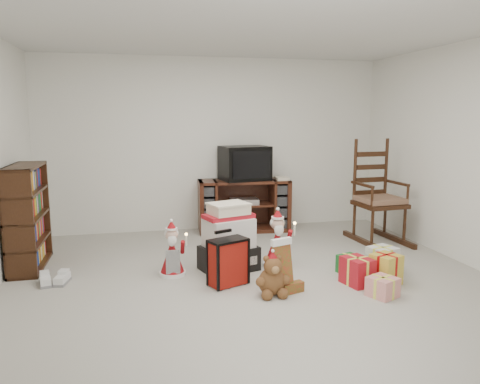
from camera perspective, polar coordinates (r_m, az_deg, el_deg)
The scene contains 13 objects.
room at distance 4.46m, azimuth 2.07°, elevation 3.79°, with size 5.01×5.01×2.51m.
tv_stand at distance 6.83m, azimuth 0.48°, elevation -1.64°, with size 1.34×0.56×0.75m.
bookshelf at distance 5.68m, azimuth -24.47°, elevation -2.96°, with size 0.31×0.94×1.15m.
rocking_chair at distance 6.52m, azimuth 16.35°, elevation -1.58°, with size 0.64×0.98×1.42m.
gift_pile at distance 5.13m, azimuth -1.39°, elevation -6.04°, with size 0.68×0.57×0.73m.
red_suitcase at distance 4.69m, azimuth -1.46°, elevation -8.52°, with size 0.41×0.32×0.55m.
stocking at distance 4.49m, azimuth 5.22°, elevation -8.97°, with size 0.25×0.11×0.54m, color #0D761C, non-canonical shape.
teddy_bear at distance 4.48m, azimuth 3.93°, elevation -10.39°, with size 0.26×0.23×0.38m.
santa_figurine at distance 5.27m, azimuth 4.57°, elevation -6.40°, with size 0.32×0.30×0.66m.
mrs_claus_figurine at distance 5.03m, azimuth -8.28°, elevation -7.52°, with size 0.29×0.27×0.59m.
sneaker_pair at distance 5.13m, azimuth -21.75°, elevation -9.92°, with size 0.32×0.26×0.09m.
gift_cluster at distance 4.98m, azimuth 15.34°, elevation -9.13°, with size 0.76×0.86×0.26m.
crt_television at distance 6.74m, azimuth 0.58°, elevation 3.53°, with size 0.74×0.59×0.49m.
Camera 1 is at (-1.13, -4.29, 1.68)m, focal length 35.00 mm.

